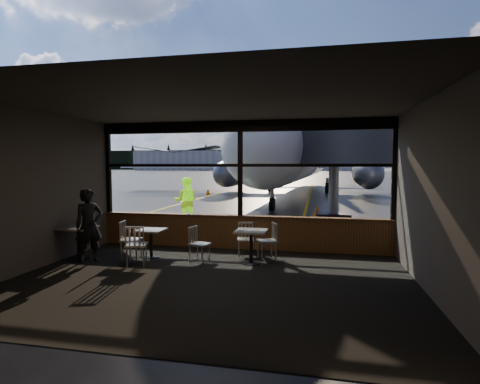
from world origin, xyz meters
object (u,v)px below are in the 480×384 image
(cafe_table_mid, at_px, (151,243))
(cone_nose, at_px, (317,211))
(chair_mid_s, at_px, (137,245))
(chair_mid_w, at_px, (131,240))
(cafe_table_left, at_px, (79,243))
(chair_near_e, at_px, (267,241))
(jet_bridge, at_px, (357,166))
(passenger, at_px, (89,226))
(chair_near_w, at_px, (200,245))
(ground_crew, at_px, (186,201))
(airliner, at_px, (298,123))
(chair_near_n, at_px, (246,240))
(cone_wing, at_px, (208,192))
(cafe_table_near, at_px, (251,247))

(cafe_table_mid, height_order, cone_nose, cafe_table_mid)
(chair_mid_s, xyz_separation_m, chair_mid_w, (-0.39, 0.50, 0.00))
(cafe_table_left, xyz_separation_m, chair_near_e, (4.48, 0.91, 0.05))
(jet_bridge, bearing_deg, passenger, -131.70)
(chair_near_w, bearing_deg, chair_near_e, 124.92)
(chair_mid_w, relative_size, cone_nose, 1.67)
(ground_crew, relative_size, cone_nose, 3.24)
(jet_bridge, xyz_separation_m, chair_mid_w, (-5.97, -7.19, -1.79))
(cafe_table_left, height_order, ground_crew, ground_crew)
(cafe_table_left, height_order, passenger, passenger)
(airliner, xyz_separation_m, chair_near_e, (0.47, -22.97, -5.39))
(cone_nose, bearing_deg, chair_near_n, -102.86)
(cone_nose, distance_m, cone_wing, 14.08)
(cafe_table_near, distance_m, cone_nose, 8.41)
(cafe_table_mid, height_order, cone_wing, cafe_table_mid)
(chair_mid_w, relative_size, ground_crew, 0.51)
(airliner, distance_m, ground_crew, 19.17)
(cafe_table_left, relative_size, cone_nose, 1.42)
(chair_near_w, bearing_deg, ground_crew, -142.64)
(cafe_table_left, relative_size, ground_crew, 0.44)
(cafe_table_mid, xyz_separation_m, cone_wing, (-4.34, 19.53, -0.10))
(cafe_table_near, distance_m, chair_near_e, 0.51)
(passenger, xyz_separation_m, ground_crew, (0.31, 5.80, 0.05))
(cafe_table_left, xyz_separation_m, chair_near_w, (2.96, 0.34, 0.03))
(chair_near_e, bearing_deg, passenger, 80.47)
(cone_wing, bearing_deg, chair_near_w, -73.97)
(chair_near_w, bearing_deg, cone_nose, 176.57)
(chair_near_e, relative_size, chair_mid_s, 0.96)
(cafe_table_mid, bearing_deg, chair_near_e, 6.75)
(chair_mid_w, height_order, cone_nose, chair_mid_w)
(jet_bridge, relative_size, cafe_table_near, 13.18)
(jet_bridge, distance_m, chair_near_n, 7.40)
(airliner, bearing_deg, cafe_table_mid, -93.08)
(cafe_table_mid, xyz_separation_m, chair_near_n, (2.29, 0.55, 0.07))
(cafe_table_mid, xyz_separation_m, cone_nose, (4.04, 8.21, -0.07))
(cone_nose, bearing_deg, chair_mid_s, -114.17)
(chair_mid_w, xyz_separation_m, passenger, (-0.84, -0.45, 0.40))
(airliner, distance_m, passenger, 24.80)
(cafe_table_near, relative_size, cafe_table_left, 0.98)
(jet_bridge, distance_m, cone_nose, 2.82)
(chair_mid_w, bearing_deg, cafe_table_mid, 116.63)
(chair_mid_s, bearing_deg, jet_bridge, 37.76)
(chair_mid_w, height_order, passenger, passenger)
(cafe_table_left, height_order, cone_wing, cafe_table_left)
(cafe_table_mid, distance_m, passenger, 1.52)
(jet_bridge, bearing_deg, chair_mid_s, -125.92)
(cafe_table_near, distance_m, chair_near_n, 0.66)
(jet_bridge, relative_size, cone_nose, 18.21)
(cafe_table_mid, distance_m, chair_near_w, 1.36)
(chair_near_w, relative_size, cone_wing, 1.66)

